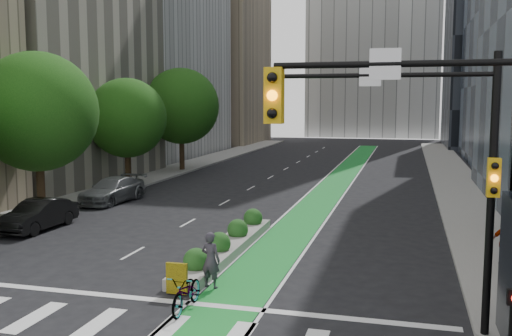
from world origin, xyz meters
The scene contains 18 objects.
ground centered at (0.00, 0.00, 0.00)m, with size 160.00×160.00×0.00m, color black.
sidewalk_left centered at (-11.80, 25.00, 0.07)m, with size 3.60×90.00×0.15m, color gray.
sidewalk_right centered at (11.80, 25.00, 0.07)m, with size 3.60×90.00×0.15m, color gray.
bike_lane_paint centered at (3.00, 30.00, 0.01)m, with size 2.20×70.00×0.01m, color #18882E.
building_tan_far centered at (-20.00, 66.00, 13.00)m, with size 14.00×16.00×26.00m, color tan.
building_dark_end centered at (20.00, 68.00, 14.00)m, with size 14.00×18.00×28.00m, color black.
tree_mid centered at (-11.00, 12.00, 5.57)m, with size 6.40×6.40×8.78m.
tree_midfar centered at (-11.00, 22.00, 4.95)m, with size 5.60×5.60×7.76m.
tree_far centered at (-11.00, 32.00, 5.69)m, with size 6.60×6.60×9.00m.
signal_right centered at (8.67, 0.47, 4.80)m, with size 5.82×0.51×7.20m.
signal_far_right centered at (8.98, -4.03, 4.75)m, with size 4.82×0.51×7.20m.
median_planter centered at (1.20, 7.04, 0.37)m, with size 1.20×10.26×1.10m.
ped_signal_post centered at (10.30, -2.58, 1.58)m, with size 0.32×0.43×2.46m.
bicycle centered at (2.00, 0.66, 0.56)m, with size 0.74×2.13×1.12m, color gray.
cyclist centered at (2.00, 2.76, 0.95)m, with size 0.69×0.45×1.89m, color #332F38.
parked_car_left_mid centered at (-8.83, 8.71, 0.73)m, with size 1.54×4.43×1.46m, color black.
parked_car_left_far centered at (-9.13, 16.36, 0.75)m, with size 2.11×5.19×1.51m, color #55585A.
pedestrian_far centered at (11.73, 7.40, 1.04)m, with size 1.04×0.43×1.78m, color gray.
Camera 1 is at (8.15, -14.50, 6.15)m, focal length 40.00 mm.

